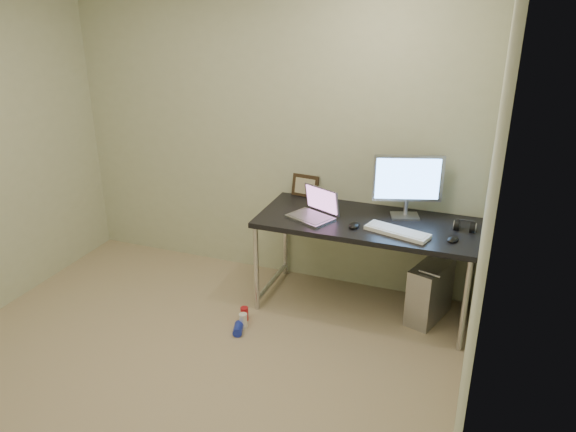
{
  "coord_description": "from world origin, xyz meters",
  "views": [
    {
      "loc": [
        1.73,
        -2.43,
        2.39
      ],
      "look_at": [
        0.44,
        1.04,
        0.85
      ],
      "focal_mm": 35.0,
      "sensor_mm": 36.0,
      "label": 1
    }
  ],
  "objects": [
    {
      "name": "can_white",
      "position": [
        0.17,
        0.8,
        0.06
      ],
      "size": [
        0.08,
        0.08,
        0.11
      ],
      "primitive_type": "cylinder",
      "rotation": [
        0.0,
        0.0,
        0.42
      ],
      "color": "white",
      "rests_on": "ground"
    },
    {
      "name": "keyboard",
      "position": [
        1.19,
        1.24,
        0.76
      ],
      "size": [
        0.48,
        0.27,
        0.03
      ],
      "primitive_type": "cube",
      "rotation": [
        0.0,
        0.0,
        -0.28
      ],
      "color": "white",
      "rests_on": "desk"
    },
    {
      "name": "wall_back",
      "position": [
        0.0,
        1.75,
        1.25
      ],
      "size": [
        3.5,
        0.02,
        2.5
      ],
      "primitive_type": "cube",
      "color": "beige",
      "rests_on": "ground"
    },
    {
      "name": "picture_frame",
      "position": [
        0.33,
        1.73,
        0.84
      ],
      "size": [
        0.23,
        0.09,
        0.19
      ],
      "primitive_type": "cube",
      "rotation": [
        -0.21,
        0.0,
        -0.1
      ],
      "color": "black",
      "rests_on": "desk"
    },
    {
      "name": "wall_right",
      "position": [
        1.75,
        0.0,
        1.25
      ],
      "size": [
        0.02,
        3.5,
        2.5
      ],
      "primitive_type": "cube",
      "color": "beige",
      "rests_on": "ground"
    },
    {
      "name": "monitor",
      "position": [
        1.19,
        1.57,
        1.03
      ],
      "size": [
        0.5,
        0.21,
        0.48
      ],
      "rotation": [
        0.0,
        0.0,
        0.31
      ],
      "color": "#A2A2AA",
      "rests_on": "desk"
    },
    {
      "name": "floor",
      "position": [
        0.0,
        0.0,
        0.0
      ],
      "size": [
        3.5,
        3.5,
        0.0
      ],
      "primitive_type": "plane",
      "color": "tan",
      "rests_on": "ground"
    },
    {
      "name": "headphones",
      "position": [
        1.63,
        1.47,
        0.78
      ],
      "size": [
        0.15,
        0.09,
        0.1
      ],
      "rotation": [
        0.0,
        0.0,
        -0.03
      ],
      "color": "black",
      "rests_on": "desk"
    },
    {
      "name": "webcam",
      "position": [
        0.5,
        1.66,
        0.83
      ],
      "size": [
        0.04,
        0.03,
        0.11
      ],
      "rotation": [
        0.0,
        0.0,
        0.17
      ],
      "color": "silver",
      "rests_on": "desk"
    },
    {
      "name": "cable_a",
      "position": [
        1.39,
        1.7,
        0.4
      ],
      "size": [
        0.01,
        0.16,
        0.69
      ],
      "primitive_type": "cylinder",
      "rotation": [
        0.21,
        0.0,
        0.0
      ],
      "color": "black",
      "rests_on": "ground"
    },
    {
      "name": "cable_b",
      "position": [
        1.48,
        1.68,
        0.38
      ],
      "size": [
        0.02,
        0.11,
        0.71
      ],
      "primitive_type": "cylinder",
      "rotation": [
        0.14,
        0.0,
        0.09
      ],
      "color": "black",
      "rests_on": "ground"
    },
    {
      "name": "mouse_right",
      "position": [
        1.57,
        1.25,
        0.77
      ],
      "size": [
        0.1,
        0.12,
        0.04
      ],
      "primitive_type": "ellipsoid",
      "rotation": [
        0.0,
        0.0,
        -0.33
      ],
      "color": "black",
      "rests_on": "desk"
    },
    {
      "name": "can_blue",
      "position": [
        0.16,
        0.72,
        0.03
      ],
      "size": [
        0.1,
        0.14,
        0.07
      ],
      "primitive_type": "cylinder",
      "rotation": [
        1.57,
        0.0,
        0.31
      ],
      "color": "#1D2EBC",
      "rests_on": "ground"
    },
    {
      "name": "tower_computer",
      "position": [
        1.44,
        1.42,
        0.23
      ],
      "size": [
        0.32,
        0.47,
        0.48
      ],
      "rotation": [
        0.0,
        0.0,
        -0.32
      ],
      "color": "silver",
      "rests_on": "ground"
    },
    {
      "name": "can_red",
      "position": [
        0.14,
        0.89,
        0.05
      ],
      "size": [
        0.06,
        0.06,
        0.11
      ],
      "primitive_type": "cylinder",
      "rotation": [
        0.0,
        0.0,
        0.08
      ],
      "color": "red",
      "rests_on": "ground"
    },
    {
      "name": "laptop",
      "position": [
        0.55,
        1.32,
        0.8
      ],
      "size": [
        0.4,
        0.38,
        0.22
      ],
      "rotation": [
        0.0,
        0.0,
        -0.43
      ],
      "color": "#A2A2AA",
      "rests_on": "desk"
    },
    {
      "name": "desk",
      "position": [
        0.94,
        1.39,
        0.67
      ],
      "size": [
        1.63,
        0.71,
        0.75
      ],
      "color": "black",
      "rests_on": "ground"
    },
    {
      "name": "mouse_left",
      "position": [
        0.87,
        1.24,
        0.77
      ],
      "size": [
        0.08,
        0.12,
        0.04
      ],
      "primitive_type": "ellipsoid",
      "rotation": [
        0.0,
        0.0,
        0.01
      ],
      "color": "black",
      "rests_on": "desk"
    }
  ]
}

